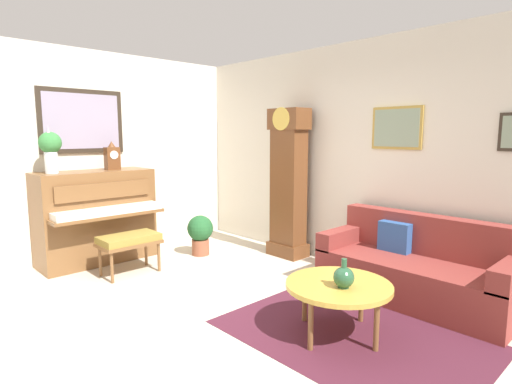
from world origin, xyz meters
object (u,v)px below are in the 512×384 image
piano (96,216)px  couch (416,269)px  coffee_table (339,287)px  green_jug (344,277)px  piano_bench (129,241)px  flower_vase (50,147)px  grandfather_clock (288,187)px  potted_plant (200,232)px  mantel_clock (112,157)px

piano → couch: size_ratio=0.76×
piano → couch: (3.48, 1.86, -0.30)m
coffee_table → piano: bearing=-169.5°
green_jug → piano_bench: bearing=-169.6°
flower_vase → green_jug: (3.47, 1.08, -0.98)m
piano → piano_bench: piano is taller
piano_bench → piano: bearing=-174.3°
grandfather_clock → coffee_table: (1.83, -1.40, -0.54)m
green_jug → potted_plant: green_jug is taller
piano_bench → couch: size_ratio=0.37×
mantel_clock → potted_plant: bearing=52.5°
piano_bench → mantel_clock: (-0.75, 0.18, 0.97)m
coffee_table → flower_vase: size_ratio=1.52×
coffee_table → mantel_clock: bearing=-173.7°
couch → mantel_clock: size_ratio=5.00×
piano_bench → green_jug: bearing=10.4°
couch → coffee_table: size_ratio=2.16×
piano → potted_plant: (0.70, 1.16, -0.29)m
mantel_clock → potted_plant: size_ratio=0.68×
coffee_table → mantel_clock: mantel_clock is taller
piano_bench → flower_vase: (-0.76, -0.58, 1.12)m
piano → coffee_table: (3.39, 0.63, -0.19)m
grandfather_clock → piano: bearing=-127.7°
couch → mantel_clock: 3.98m
potted_plant → flower_vase: bearing=-112.7°
flower_vase → green_jug: bearing=17.3°
piano → mantel_clock: size_ratio=3.79×
coffee_table → flower_vase: flower_vase is taller
green_jug → flower_vase: bearing=-162.7°
mantel_clock → coffee_table: bearing=6.3°
grandfather_clock → potted_plant: (-0.86, -0.86, -0.64)m
green_jug → potted_plant: bearing=168.0°
mantel_clock → potted_plant: (0.70, 0.91, -1.06)m
flower_vase → green_jug: flower_vase is taller
piano → couch: piano is taller
grandfather_clock → flower_vase: grandfather_clock is taller
couch → potted_plant: 2.87m
coffee_table → green_jug: green_jug is taller
mantel_clock → grandfather_clock: bearing=48.6°
flower_vase → mantel_clock: bearing=90.0°
piano_bench → grandfather_clock: grandfather_clock is taller
coffee_table → potted_plant: potted_plant is taller
flower_vase → potted_plant: bearing=67.3°
mantel_clock → green_jug: 3.59m
grandfather_clock → flower_vase: (-1.56, -2.53, 0.56)m
piano_bench → green_jug: (2.72, 0.50, 0.13)m
grandfather_clock → potted_plant: size_ratio=3.62×
couch → flower_vase: flower_vase is taller
flower_vase → piano_bench: bearing=37.7°
piano_bench → potted_plant: potted_plant is taller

